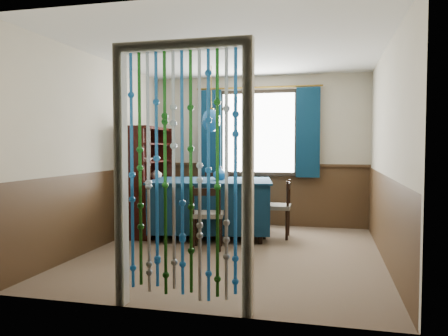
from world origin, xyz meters
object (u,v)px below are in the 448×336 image
(chair_far, at_px, (215,198))
(chair_right, at_px, (279,207))
(bowl_shelf, at_px, (146,159))
(chair_near, at_px, (207,215))
(dining_table, at_px, (211,204))
(vase_table, at_px, (220,173))
(sideboard, at_px, (148,195))
(vase_sideboard, at_px, (156,173))
(chair_left, at_px, (143,203))
(pendant_lamp, at_px, (211,120))

(chair_far, xyz_separation_m, chair_right, (1.10, -0.52, -0.04))
(bowl_shelf, bearing_deg, chair_near, -30.39)
(dining_table, relative_size, vase_table, 10.03)
(sideboard, relative_size, vase_sideboard, 8.07)
(dining_table, relative_size, chair_left, 2.10)
(chair_left, distance_m, pendant_lamp, 1.61)
(chair_far, relative_size, vase_table, 4.80)
(sideboard, height_order, bowl_shelf, sideboard)
(dining_table, bearing_deg, vase_table, 6.83)
(dining_table, relative_size, chair_far, 2.09)
(dining_table, bearing_deg, chair_far, 90.82)
(chair_near, bearing_deg, chair_left, 140.82)
(dining_table, relative_size, chair_near, 2.30)
(dining_table, xyz_separation_m, chair_right, (0.97, 0.16, -0.03))
(pendant_lamp, xyz_separation_m, vase_table, (0.12, 0.04, -0.78))
(chair_near, bearing_deg, sideboard, 133.82)
(chair_left, bearing_deg, chair_right, 101.41)
(vase_sideboard, bearing_deg, vase_table, -12.90)
(chair_right, bearing_deg, pendant_lamp, 98.06)
(chair_far, distance_m, vase_table, 0.83)
(dining_table, height_order, pendant_lamp, pendant_lamp)
(chair_far, height_order, chair_left, chair_far)
(vase_table, bearing_deg, chair_near, -87.71)
(chair_near, height_order, vase_table, vase_table)
(sideboard, xyz_separation_m, vase_sideboard, (0.06, 0.21, 0.34))
(chair_far, height_order, pendant_lamp, pendant_lamp)
(sideboard, relative_size, vase_table, 8.49)
(chair_left, xyz_separation_m, bowl_shelf, (0.05, 0.02, 0.65))
(chair_right, height_order, vase_sideboard, vase_sideboard)
(dining_table, distance_m, chair_left, 1.04)
(chair_right, height_order, sideboard, sideboard)
(sideboard, distance_m, vase_sideboard, 0.41)
(chair_right, bearing_deg, dining_table, 98.06)
(dining_table, xyz_separation_m, chair_near, (0.16, -0.78, -0.03))
(chair_far, height_order, vase_table, vase_table)
(chair_left, xyz_separation_m, vase_sideboard, (0.05, 0.42, 0.43))
(pendant_lamp, relative_size, vase_table, 5.00)
(chair_far, distance_m, vase_sideboard, 1.03)
(chair_right, xyz_separation_m, pendant_lamp, (-0.97, -0.16, 1.26))
(chair_right, distance_m, vase_sideboard, 2.01)
(dining_table, height_order, sideboard, sideboard)
(chair_left, distance_m, chair_right, 2.02)
(chair_near, relative_size, bowl_shelf, 4.04)
(chair_near, relative_size, pendant_lamp, 0.87)
(bowl_shelf, bearing_deg, chair_right, 8.17)
(pendant_lamp, xyz_separation_m, bowl_shelf, (-0.98, -0.12, -0.57))
(chair_right, distance_m, vase_table, 0.99)
(vase_sideboard, bearing_deg, sideboard, -105.70)
(dining_table, relative_size, bowl_shelf, 9.29)
(chair_right, distance_m, pendant_lamp, 1.60)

